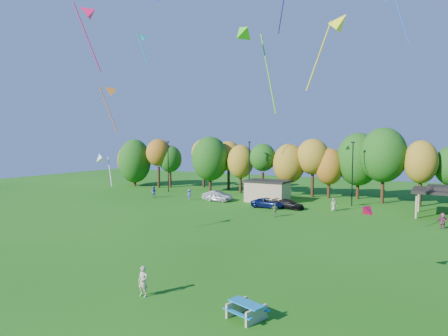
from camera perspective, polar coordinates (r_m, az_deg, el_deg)
The scene contains 22 objects.
ground at distance 23.80m, azimuth -7.46°, elevation -19.08°, with size 160.00×160.00×0.00m, color #19600F.
tree_line at distance 64.77m, azimuth 16.18°, elevation 0.86°, with size 93.57×10.55×11.15m.
lamp_posts at distance 58.83m, azimuth 17.87°, elevation -0.47°, with size 64.50×0.25×9.09m.
utility_building at distance 60.68m, azimuth 6.23°, elevation -3.26°, with size 6.30×4.30×3.25m.
picnic_table at distance 22.15m, azimuth 3.21°, elevation -19.50°, with size 2.35×2.13×0.84m.
kite_flyer at distance 25.14m, azimuth -11.49°, elevation -15.59°, with size 0.67×0.44×1.84m, color #BCAE8D.
car_a at distance 60.66m, azimuth -0.91°, elevation -4.19°, with size 1.52×3.77×1.28m, color silver.
car_b at distance 61.40m, azimuth -0.96°, elevation -3.99°, with size 1.59×4.57×1.51m, color gray.
car_c at distance 55.44m, azimuth 6.38°, elevation -4.98°, with size 2.20×4.77×1.32m, color #0D184E.
car_d at distance 54.94m, azimuth 9.22°, elevation -5.13°, with size 1.75×4.30×1.25m, color black.
far_person_0 at distance 48.03m, azimuth 28.78°, elevation -6.62°, with size 1.59×0.51×1.72m, color #913C61.
far_person_1 at distance 62.40m, azimuth -4.97°, elevation -3.81°, with size 1.06×0.61×1.64m, color #4E52AC.
far_person_2 at distance 54.67m, azimuth 15.40°, elevation -5.03°, with size 0.83×0.54×1.70m, color #98A671.
far_person_4 at distance 49.03m, azimuth 7.25°, elevation -5.98°, with size 0.97×0.40×1.65m, color #608250.
far_person_5 at distance 65.72m, azimuth -10.06°, elevation -3.37°, with size 0.89×0.69×1.83m, color #504CA7.
kite_0 at distance 39.89m, azimuth -19.18°, elevation 20.32°, with size 3.31×2.92×6.40m.
kite_3 at distance 39.64m, azimuth -17.22°, elevation 1.42°, with size 2.06×1.40×3.38m.
kite_5 at distance 32.85m, azimuth 2.72°, elevation 18.79°, with size 3.88×3.16×7.40m.
kite_7 at distance 44.41m, azimuth -16.11°, elevation 10.57°, with size 2.61×2.79×5.40m.
kite_9 at distance 55.38m, azimuth -11.56°, elevation 17.89°, with size 2.00×2.33×4.32m.
kite_11 at distance 26.59m, azimuth 19.57°, elevation -5.58°, with size 1.19×1.33×1.12m.
kite_15 at distance 30.37m, azimuth 16.26°, elevation 19.36°, with size 3.30×1.35×5.50m.
Camera 1 is at (12.99, -17.63, 9.34)m, focal length 32.00 mm.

